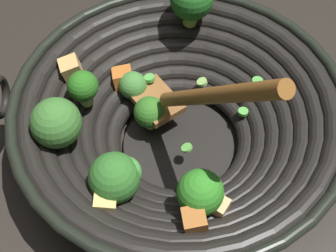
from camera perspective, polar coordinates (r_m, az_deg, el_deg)
name	(u,v)px	position (r m, az deg, el deg)	size (l,w,h in m)	color
ground_plane	(179,147)	(0.67, 1.27, -2.49)	(4.00, 4.00, 0.00)	#28231E
wok	(178,118)	(0.61, 1.12, 0.90)	(0.42, 0.44, 0.27)	black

